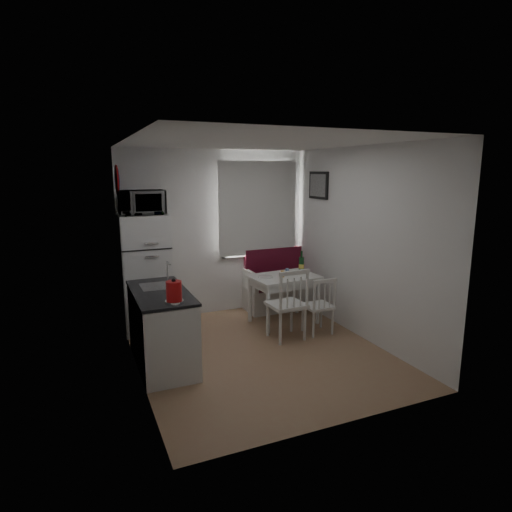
% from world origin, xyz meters
% --- Properties ---
extents(floor, '(3.00, 3.50, 0.02)m').
position_xyz_m(floor, '(0.00, 0.00, 0.00)').
color(floor, '#A17655').
rests_on(floor, ground).
extents(ceiling, '(3.00, 3.50, 0.02)m').
position_xyz_m(ceiling, '(0.00, 0.00, 2.60)').
color(ceiling, white).
rests_on(ceiling, wall_back).
extents(wall_back, '(3.00, 0.02, 2.60)m').
position_xyz_m(wall_back, '(0.00, 1.75, 1.30)').
color(wall_back, white).
rests_on(wall_back, floor).
extents(wall_front, '(3.00, 0.02, 2.60)m').
position_xyz_m(wall_front, '(0.00, -1.75, 1.30)').
color(wall_front, white).
rests_on(wall_front, floor).
extents(wall_left, '(0.02, 3.50, 2.60)m').
position_xyz_m(wall_left, '(-1.50, 0.00, 1.30)').
color(wall_left, white).
rests_on(wall_left, floor).
extents(wall_right, '(0.02, 3.50, 2.60)m').
position_xyz_m(wall_right, '(1.50, 0.00, 1.30)').
color(wall_right, white).
rests_on(wall_right, floor).
extents(window, '(1.22, 0.06, 1.47)m').
position_xyz_m(window, '(0.70, 1.72, 1.62)').
color(window, silver).
rests_on(window, wall_back).
extents(curtain, '(1.35, 0.02, 1.50)m').
position_xyz_m(curtain, '(0.70, 1.65, 1.68)').
color(curtain, white).
rests_on(curtain, wall_back).
extents(kitchen_counter, '(0.62, 1.32, 1.16)m').
position_xyz_m(kitchen_counter, '(-1.20, 0.16, 0.46)').
color(kitchen_counter, silver).
rests_on(kitchen_counter, floor).
extents(wall_sign, '(0.03, 0.40, 0.40)m').
position_xyz_m(wall_sign, '(-1.47, 1.45, 2.15)').
color(wall_sign, '#193299').
rests_on(wall_sign, wall_left).
extents(picture_frame, '(0.04, 0.52, 0.42)m').
position_xyz_m(picture_frame, '(1.48, 1.10, 2.05)').
color(picture_frame, black).
rests_on(picture_frame, wall_right).
extents(bench, '(1.40, 0.54, 1.00)m').
position_xyz_m(bench, '(1.14, 1.51, 0.33)').
color(bench, silver).
rests_on(bench, floor).
extents(dining_table, '(1.03, 0.76, 0.73)m').
position_xyz_m(dining_table, '(0.77, 0.85, 0.65)').
color(dining_table, silver).
rests_on(dining_table, floor).
extents(chair_left, '(0.49, 0.47, 0.54)m').
position_xyz_m(chair_left, '(0.52, 0.18, 0.62)').
color(chair_left, silver).
rests_on(chair_left, floor).
extents(chair_right, '(0.39, 0.37, 0.44)m').
position_xyz_m(chair_right, '(1.02, 0.20, 0.51)').
color(chair_right, silver).
rests_on(chair_right, floor).
extents(fridge, '(0.67, 0.67, 1.68)m').
position_xyz_m(fridge, '(-1.18, 1.40, 0.84)').
color(fridge, white).
rests_on(fridge, floor).
extents(microwave, '(0.60, 0.41, 0.33)m').
position_xyz_m(microwave, '(-1.18, 1.35, 1.84)').
color(microwave, white).
rests_on(microwave, fridge).
extents(kettle, '(0.20, 0.20, 0.26)m').
position_xyz_m(kettle, '(-1.15, -0.38, 1.03)').
color(kettle, red).
rests_on(kettle, kitchen_counter).
extents(wine_bottle, '(0.08, 0.08, 0.33)m').
position_xyz_m(wine_bottle, '(1.12, 0.95, 0.90)').
color(wine_bottle, '#133D1D').
rests_on(wine_bottle, dining_table).
extents(drinking_glass_orange, '(0.05, 0.05, 0.09)m').
position_xyz_m(drinking_glass_orange, '(0.72, 0.80, 0.78)').
color(drinking_glass_orange, yellow).
rests_on(drinking_glass_orange, dining_table).
extents(drinking_glass_blue, '(0.06, 0.06, 0.09)m').
position_xyz_m(drinking_glass_blue, '(0.85, 0.90, 0.78)').
color(drinking_glass_blue, '#7795CA').
rests_on(drinking_glass_blue, dining_table).
extents(plate, '(0.22, 0.22, 0.02)m').
position_xyz_m(plate, '(0.47, 0.87, 0.74)').
color(plate, white).
rests_on(plate, dining_table).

